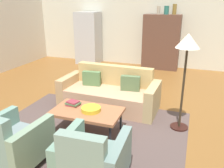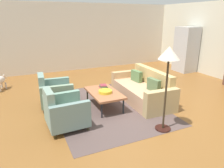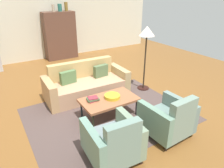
# 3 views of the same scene
# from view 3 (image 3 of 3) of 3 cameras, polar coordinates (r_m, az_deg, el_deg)

# --- Properties ---
(ground_plane) EXTENTS (10.96, 10.96, 0.00)m
(ground_plane) POSITION_cam_3_polar(r_m,az_deg,el_deg) (5.30, -1.79, -4.22)
(ground_plane) COLOR brown
(wall_back) EXTENTS (9.13, 0.12, 2.80)m
(wall_back) POSITION_cam_3_polar(r_m,az_deg,el_deg) (8.77, -16.82, 16.01)
(wall_back) COLOR beige
(wall_back) RESTS_ON ground
(area_rug) EXTENTS (3.40, 2.60, 0.01)m
(area_rug) POSITION_cam_3_polar(r_m,az_deg,el_deg) (4.69, -1.10, -8.32)
(area_rug) COLOR brown
(area_rug) RESTS_ON ground
(couch) EXTENTS (2.13, 0.97, 0.86)m
(couch) POSITION_cam_3_polar(r_m,az_deg,el_deg) (5.44, -7.19, -0.18)
(couch) COLOR tan
(couch) RESTS_ON ground
(coffee_table) EXTENTS (1.20, 0.70, 0.42)m
(coffee_table) POSITION_cam_3_polar(r_m,az_deg,el_deg) (4.45, -0.81, -4.48)
(coffee_table) COLOR black
(coffee_table) RESTS_ON ground
(armchair_left) EXTENTS (0.85, 0.85, 0.88)m
(armchair_left) POSITION_cam_3_polar(r_m,az_deg,el_deg) (3.39, 0.58, -15.89)
(armchair_left) COLOR #312B18
(armchair_left) RESTS_ON ground
(armchair_right) EXTENTS (0.83, 0.83, 0.88)m
(armchair_right) POSITION_cam_3_polar(r_m,az_deg,el_deg) (4.04, 15.46, -9.51)
(armchair_right) COLOR #31291E
(armchair_right) RESTS_ON ground
(fruit_bowl) EXTENTS (0.34, 0.34, 0.07)m
(fruit_bowl) POSITION_cam_3_polar(r_m,az_deg,el_deg) (4.45, 0.06, -3.42)
(fruit_bowl) COLOR gold
(fruit_bowl) RESTS_ON coffee_table
(book_stack) EXTENTS (0.27, 0.21, 0.08)m
(book_stack) POSITION_cam_3_polar(r_m,az_deg,el_deg) (4.37, -5.28, -4.10)
(book_stack) COLOR maroon
(book_stack) RESTS_ON coffee_table
(cabinet) EXTENTS (1.20, 0.51, 1.80)m
(cabinet) POSITION_cam_3_polar(r_m,az_deg,el_deg) (8.59, -14.09, 12.75)
(cabinet) COLOR brown
(cabinet) RESTS_ON ground
(vase_tall) EXTENTS (0.11, 0.11, 0.25)m
(vase_tall) POSITION_cam_3_polar(r_m,az_deg,el_deg) (8.41, -15.85, 19.43)
(vase_tall) COLOR #B8A78E
(vase_tall) RESTS_ON cabinet
(vase_round) EXTENTS (0.15, 0.15, 0.27)m
(vase_round) POSITION_cam_3_polar(r_m,az_deg,el_deg) (8.48, -14.15, 19.68)
(vase_round) COLOR #286B5E
(vase_round) RESTS_ON cabinet
(vase_small) EXTENTS (0.13, 0.13, 0.32)m
(vase_small) POSITION_cam_3_polar(r_m,az_deg,el_deg) (8.56, -12.49, 20.06)
(vase_small) COLOR olive
(vase_small) RESTS_ON cabinet
(floor_lamp) EXTENTS (0.40, 0.40, 1.72)m
(floor_lamp) POSITION_cam_3_polar(r_m,az_deg,el_deg) (5.47, 9.48, 12.58)
(floor_lamp) COLOR black
(floor_lamp) RESTS_ON ground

